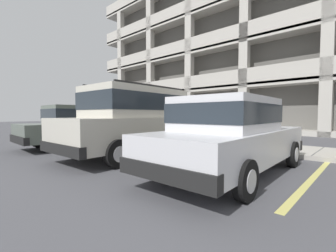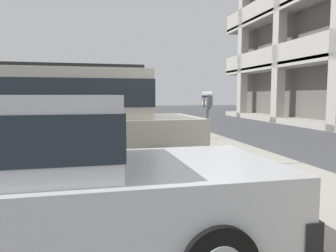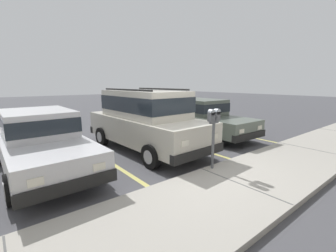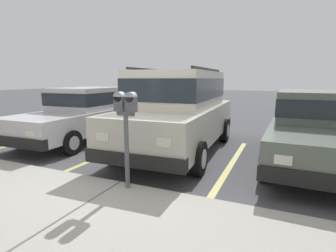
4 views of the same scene
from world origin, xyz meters
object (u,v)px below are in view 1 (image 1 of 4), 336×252
object	(u,v)px
red_sedan	(82,125)
parking_garage	(271,57)
parking_meter_near	(187,114)
silver_suv	(137,119)
dark_hatchback	(231,134)

from	to	relation	value
red_sedan	parking_garage	distance (m)	16.69
red_sedan	parking_meter_near	bearing A→B (deg)	48.29
silver_suv	parking_meter_near	xyz separation A→B (m)	(-0.20, 2.69, 0.14)
red_sedan	dark_hatchback	world-z (taller)	same
red_sedan	parking_garage	xyz separation A→B (m)	(1.74, 15.76, 5.21)
dark_hatchback	parking_meter_near	size ratio (longest dim) A/B	3.04
parking_meter_near	dark_hatchback	bearing A→B (deg)	-40.57
dark_hatchback	parking_garage	bearing A→B (deg)	104.30
silver_suv	dark_hatchback	size ratio (longest dim) A/B	1.08
silver_suv	parking_garage	world-z (taller)	parking_garage
red_sedan	dark_hatchback	xyz separation A→B (m)	(6.05, 0.15, 0.00)
parking_meter_near	silver_suv	bearing A→B (deg)	-85.76
parking_garage	dark_hatchback	bearing A→B (deg)	-74.58
silver_suv	parking_garage	size ratio (longest dim) A/B	0.15
silver_suv	red_sedan	bearing A→B (deg)	-177.64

